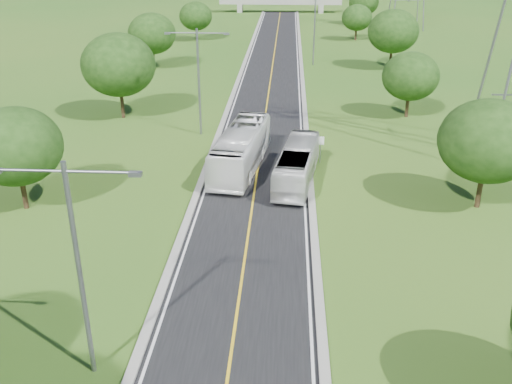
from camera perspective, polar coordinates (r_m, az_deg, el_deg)
ground at (r=69.75m, az=1.24°, el=9.64°), size 260.00×260.00×0.00m
road at (r=75.56m, az=1.41°, el=10.82°), size 8.00×150.00×0.06m
curb_left at (r=75.79m, az=-1.86°, el=10.92°), size 0.50×150.00×0.22m
curb_right at (r=75.53m, az=4.69°, el=10.80°), size 0.50×150.00×0.22m
speed_limit_sign at (r=48.27m, az=6.48°, el=4.69°), size 0.55×0.09×2.40m
overpass at (r=148.23m, az=2.45°, el=18.42°), size 30.00×3.00×3.20m
streetlight_near_left at (r=24.20m, az=-17.47°, el=-6.04°), size 5.90×0.25×10.00m
streetlight_mid_left at (r=54.37m, az=-5.77°, el=11.73°), size 5.90×0.25×10.00m
streetlight_far_right at (r=86.30m, az=5.89°, el=16.40°), size 5.90×0.25×10.00m
tree_lb at (r=41.97m, az=-22.92°, el=4.23°), size 6.30×6.30×7.33m
tree_lc at (r=61.20m, az=-13.60°, el=12.25°), size 7.56×7.56×8.79m
tree_ld at (r=84.65m, az=-10.37°, el=15.32°), size 6.72×6.72×7.82m
tree_le at (r=107.59m, az=-6.05°, el=17.09°), size 5.88×5.88×6.84m
tree_rb at (r=41.83m, az=22.21°, el=4.74°), size 6.72×6.72×7.82m
tree_rc at (r=62.21m, az=15.20°, el=11.10°), size 5.88×5.88×6.84m
tree_rd at (r=85.61m, az=13.56°, el=15.36°), size 7.14×7.14×8.30m
tree_re at (r=108.97m, az=10.06°, el=16.80°), size 5.46×5.46×6.35m
tree_rf at (r=129.04m, az=10.74°, el=18.16°), size 6.30×6.30×7.33m
bus_outbound at (r=44.27m, az=4.14°, el=2.79°), size 3.85×10.55×2.87m
bus_inbound at (r=46.63m, az=-1.51°, el=4.32°), size 4.40×12.42×3.39m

